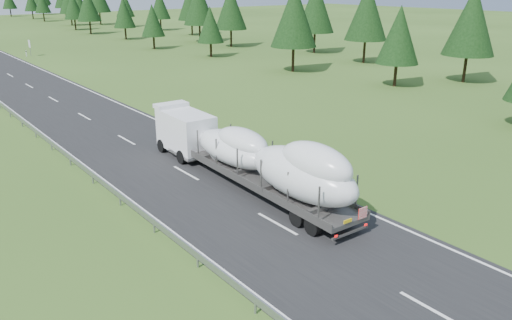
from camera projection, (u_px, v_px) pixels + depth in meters
ground at (434, 311)px, 18.48m from camera, size 400.00×400.00×0.00m
highway_sign at (30, 45)px, 81.37m from camera, size 0.08×0.90×2.60m
tree_line_right at (173, 6)px, 104.97m from camera, size 26.95×243.34×12.47m
boat_truck at (253, 155)px, 28.78m from camera, size 3.06×18.24×4.12m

